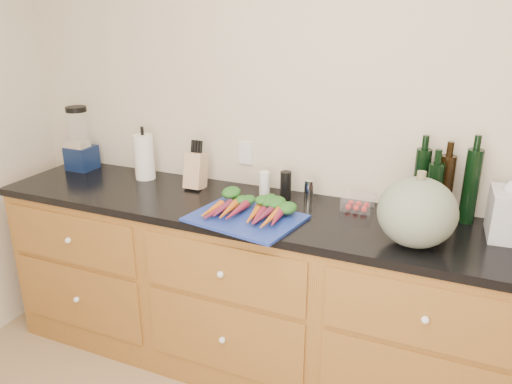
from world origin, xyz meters
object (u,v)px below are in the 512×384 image
at_px(tomato_box, 358,203).
at_px(cutting_board, 246,218).
at_px(knife_block, 196,170).
at_px(carrots, 250,209).
at_px(blender_appliance, 80,142).
at_px(squash, 417,212).
at_px(paper_towel, 144,157).

bearing_deg(tomato_box, cutting_board, -143.80).
bearing_deg(cutting_board, knife_block, 145.36).
distance_m(cutting_board, carrots, 0.05).
distance_m(blender_appliance, tomato_box, 1.70).
bearing_deg(carrots, squash, -0.47).
height_order(paper_towel, knife_block, paper_towel).
height_order(cutting_board, paper_towel, paper_towel).
height_order(carrots, tomato_box, carrots).
bearing_deg(knife_block, squash, -12.41).
xyz_separation_m(cutting_board, blender_appliance, (-1.25, 0.32, 0.16)).
height_order(squash, paper_towel, squash).
height_order(cutting_board, blender_appliance, blender_appliance).
xyz_separation_m(cutting_board, tomato_box, (0.45, 0.33, 0.03)).
relative_size(cutting_board, squash, 1.53).
bearing_deg(squash, blender_appliance, 172.05).
xyz_separation_m(carrots, squash, (0.75, -0.01, 0.11)).
distance_m(squash, paper_towel, 1.56).
bearing_deg(blender_appliance, knife_block, -1.27).
relative_size(carrots, squash, 1.25).
relative_size(carrots, blender_appliance, 1.05).
relative_size(blender_appliance, knife_block, 1.97).
relative_size(paper_towel, knife_block, 1.32).
xyz_separation_m(cutting_board, knife_block, (-0.43, 0.30, 0.09)).
height_order(cutting_board, tomato_box, tomato_box).
bearing_deg(carrots, blender_appliance, 167.65).
bearing_deg(tomato_box, blender_appliance, -179.59).
bearing_deg(paper_towel, tomato_box, 0.46).
height_order(cutting_board, squash, squash).
bearing_deg(paper_towel, cutting_board, -22.22).
distance_m(paper_towel, tomato_box, 1.24).
bearing_deg(carrots, knife_block, 149.60).
relative_size(carrots, tomato_box, 2.78).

